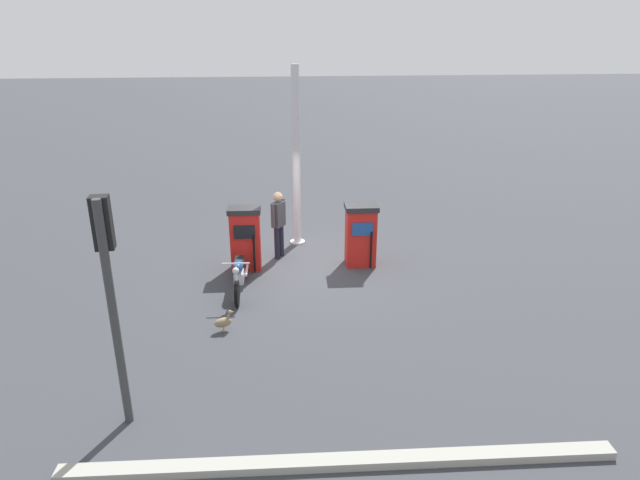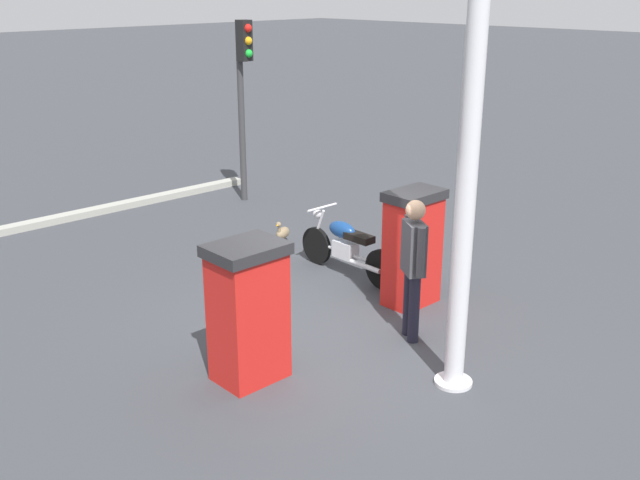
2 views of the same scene
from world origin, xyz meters
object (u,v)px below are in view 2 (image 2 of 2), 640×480
fuel_pump_near (412,247)px  wandering_duck (283,232)px  canopy_support_pole (467,179)px  attendant_person (413,261)px  fuel_pump_far (248,311)px  roadside_traffic_light (243,79)px  motorcycle_near_pump (346,246)px

fuel_pump_near → wandering_duck: (2.89, -0.37, -0.58)m
canopy_support_pole → attendant_person: bearing=-27.7°
fuel_pump_far → attendant_person: bearing=-108.0°
roadside_traffic_light → canopy_support_pole: 7.46m
roadside_traffic_light → fuel_pump_near: bearing=163.2°
fuel_pump_far → canopy_support_pole: 2.59m
fuel_pump_near → wandering_duck: size_ratio=3.71×
roadside_traffic_light → canopy_support_pole: bearing=157.1°
roadside_traffic_light → attendant_person: bearing=157.9°
attendant_person → wandering_duck: 3.80m
canopy_support_pole → roadside_traffic_light: bearing=-22.9°
wandering_duck → roadside_traffic_light: bearing=-27.3°
motorcycle_near_pump → wandering_duck: size_ratio=4.57×
fuel_pump_far → attendant_person: 2.05m
wandering_duck → fuel_pump_near: bearing=172.7°
motorcycle_near_pump → canopy_support_pole: 3.68m
wandering_duck → fuel_pump_far: bearing=133.0°
motorcycle_near_pump → canopy_support_pole: bearing=153.5°
motorcycle_near_pump → wandering_duck: 1.66m
fuel_pump_far → roadside_traffic_light: size_ratio=0.45×
attendant_person → wandering_duck: bearing=-18.3°
wandering_duck → roadside_traffic_light: 3.40m
attendant_person → fuel_pump_near: bearing=-51.6°
fuel_pump_near → attendant_person: 1.04m
motorcycle_near_pump → fuel_pump_far: bearing=113.9°
attendant_person → wandering_duck: attendant_person is taller
canopy_support_pole → motorcycle_near_pump: bearing=-26.5°
fuel_pump_far → motorcycle_near_pump: 3.15m
attendant_person → canopy_support_pole: canopy_support_pole is taller
attendant_person → canopy_support_pole: size_ratio=0.37×
fuel_pump_near → fuel_pump_far: bearing=90.0°
fuel_pump_near → canopy_support_pole: canopy_support_pole is taller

